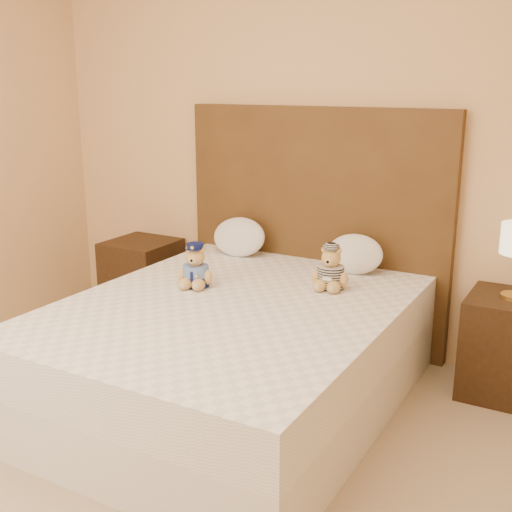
{
  "coord_description": "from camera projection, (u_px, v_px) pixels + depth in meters",
  "views": [
    {
      "loc": [
        1.64,
        -1.44,
        1.65
      ],
      "look_at": [
        0.0,
        1.45,
        0.74
      ],
      "focal_mm": 45.0,
      "sensor_mm": 36.0,
      "label": 1
    }
  ],
  "objects": [
    {
      "name": "room_walls",
      "position": [
        121.0,
        36.0,
        2.33
      ],
      "size": [
        4.04,
        4.52,
        2.72
      ],
      "color": "#DCAF78",
      "rests_on": "ground"
    },
    {
      "name": "bed",
      "position": [
        232.0,
        353.0,
        3.35
      ],
      "size": [
        1.6,
        2.0,
        0.55
      ],
      "color": "white",
      "rests_on": "ground"
    },
    {
      "name": "headboard",
      "position": [
        314.0,
        227.0,
        4.08
      ],
      "size": [
        1.75,
        0.08,
        1.5
      ],
      "primitive_type": "cube",
      "color": "#513718",
      "rests_on": "ground"
    },
    {
      "name": "nightstand_left",
      "position": [
        142.0,
        278.0,
        4.62
      ],
      "size": [
        0.45,
        0.45,
        0.55
      ],
      "primitive_type": "cube",
      "color": "#331E10",
      "rests_on": "ground"
    },
    {
      "name": "nightstand_right",
      "position": [
        509.0,
        347.0,
        3.43
      ],
      "size": [
        0.45,
        0.45,
        0.55
      ],
      "primitive_type": "cube",
      "color": "#331E10",
      "rests_on": "ground"
    },
    {
      "name": "teddy_police",
      "position": [
        196.0,
        265.0,
        3.52
      ],
      "size": [
        0.25,
        0.25,
        0.24
      ],
      "primitive_type": null,
      "rotation": [
        0.0,
        0.0,
        0.25
      ],
      "color": "tan",
      "rests_on": "bed"
    },
    {
      "name": "teddy_prisoner",
      "position": [
        331.0,
        268.0,
        3.48
      ],
      "size": [
        0.24,
        0.23,
        0.24
      ],
      "primitive_type": null,
      "rotation": [
        0.0,
        0.0,
        0.12
      ],
      "color": "tan",
      "rests_on": "bed"
    },
    {
      "name": "pillow_left",
      "position": [
        239.0,
        235.0,
        4.16
      ],
      "size": [
        0.37,
        0.24,
        0.26
      ],
      "primitive_type": "ellipsoid",
      "color": "white",
      "rests_on": "bed"
    },
    {
      "name": "pillow_right",
      "position": [
        355.0,
        252.0,
        3.78
      ],
      "size": [
        0.35,
        0.22,
        0.25
      ],
      "primitive_type": "ellipsoid",
      "color": "white",
      "rests_on": "bed"
    }
  ]
}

